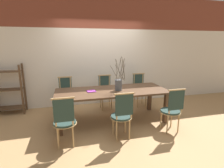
{
  "coord_description": "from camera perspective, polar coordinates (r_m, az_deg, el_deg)",
  "views": [
    {
      "loc": [
        -0.99,
        -3.81,
        1.83
      ],
      "look_at": [
        0.0,
        0.0,
        0.91
      ],
      "focal_mm": 28.0,
      "sensor_mm": 36.0,
      "label": 1
    }
  ],
  "objects": [
    {
      "name": "chair_far_center",
      "position": [
        5.25,
        9.01,
        -1.55
      ],
      "size": [
        0.42,
        0.42,
        0.96
      ],
      "rotation": [
        0.0,
        0.0,
        3.14
      ],
      "color": "#233833",
      "rests_on": "ground_plane"
    },
    {
      "name": "book_stack",
      "position": [
        4.0,
        -6.82,
        -2.33
      ],
      "size": [
        0.21,
        0.21,
        0.01
      ],
      "color": "#842D8C",
      "rests_on": "dining_table"
    },
    {
      "name": "ground_plane",
      "position": [
        4.34,
        -0.0,
        -11.77
      ],
      "size": [
        16.0,
        16.0,
        0.0
      ],
      "primitive_type": "plane",
      "color": "#A87F51"
    },
    {
      "name": "chair_far_left",
      "position": [
        4.94,
        -2.14,
        -2.34
      ],
      "size": [
        0.42,
        0.42,
        0.96
      ],
      "rotation": [
        0.0,
        0.0,
        3.14
      ],
      "color": "#233833",
      "rests_on": "ground_plane"
    },
    {
      "name": "dining_table",
      "position": [
        4.1,
        -0.0,
        -3.23
      ],
      "size": [
        2.59,
        1.05,
        0.76
      ],
      "color": "#4C3321",
      "rests_on": "ground_plane"
    },
    {
      "name": "chair_near_leftend",
      "position": [
        3.25,
        -15.23,
        -11.31
      ],
      "size": [
        0.42,
        0.42,
        0.96
      ],
      "color": "#233833",
      "rests_on": "ground_plane"
    },
    {
      "name": "wall_rear",
      "position": [
        5.28,
        -3.82,
        10.65
      ],
      "size": [
        12.0,
        0.06,
        3.2
      ],
      "color": "beige",
      "rests_on": "ground_plane"
    },
    {
      "name": "shelving_rack",
      "position": [
        5.28,
        -30.65,
        -1.61
      ],
      "size": [
        0.73,
        0.36,
        1.31
      ],
      "color": "#513823",
      "rests_on": "ground_plane"
    },
    {
      "name": "chair_near_left",
      "position": [
        3.39,
        3.3,
        -9.78
      ],
      "size": [
        0.42,
        0.42,
        0.96
      ],
      "color": "#233833",
      "rests_on": "ground_plane"
    },
    {
      "name": "chair_near_center",
      "position": [
        3.84,
        18.98,
        -7.69
      ],
      "size": [
        0.42,
        0.42,
        0.96
      ],
      "color": "#233833",
      "rests_on": "ground_plane"
    },
    {
      "name": "vase_centerpiece",
      "position": [
        4.04,
        2.13,
        -0.14
      ],
      "size": [
        0.36,
        0.33,
        0.79
      ],
      "color": "#4C5156",
      "rests_on": "dining_table"
    },
    {
      "name": "chair_far_leftend",
      "position": [
        4.83,
        -14.86,
        -3.14
      ],
      "size": [
        0.42,
        0.42,
        0.96
      ],
      "rotation": [
        0.0,
        0.0,
        3.14
      ],
      "color": "#233833",
      "rests_on": "ground_plane"
    }
  ]
}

